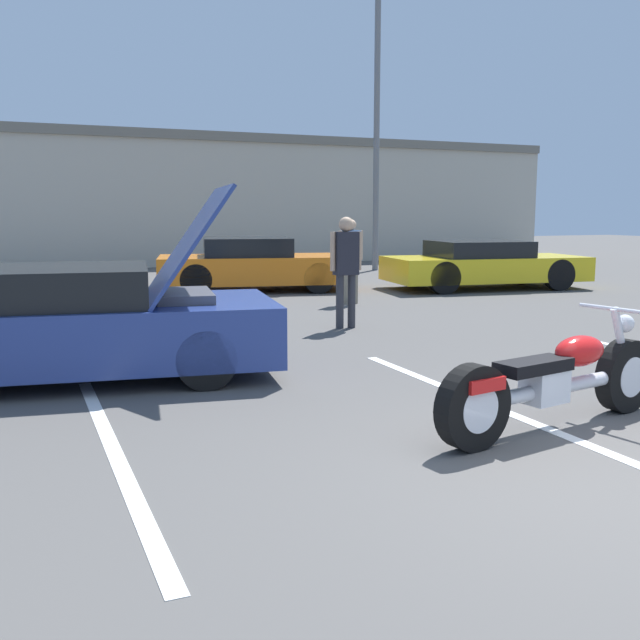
# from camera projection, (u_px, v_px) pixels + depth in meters

# --- Properties ---
(ground_plane) EXTENTS (80.00, 80.00, 0.00)m
(ground_plane) POSITION_uv_depth(u_px,v_px,m) (637.00, 493.00, 4.55)
(ground_plane) COLOR #514F4C
(parking_stripe_foreground) EXTENTS (0.12, 4.57, 0.01)m
(parking_stripe_foreground) POSITION_uv_depth(u_px,v_px,m) (113.00, 449.00, 5.38)
(parking_stripe_foreground) COLOR white
(parking_stripe_foreground) RESTS_ON ground
(parking_stripe_middle) EXTENTS (0.12, 4.57, 0.01)m
(parking_stripe_middle) POSITION_uv_depth(u_px,v_px,m) (483.00, 403.00, 6.69)
(parking_stripe_middle) COLOR white
(parking_stripe_middle) RESTS_ON ground
(far_building) EXTENTS (32.00, 4.20, 4.40)m
(far_building) POSITION_uv_depth(u_px,v_px,m) (123.00, 196.00, 24.34)
(far_building) COLOR #B2AD9E
(far_building) RESTS_ON ground
(light_pole) EXTENTS (1.21, 0.28, 8.70)m
(light_pole) POSITION_uv_depth(u_px,v_px,m) (379.00, 112.00, 21.36)
(light_pole) COLOR slate
(light_pole) RESTS_ON ground
(motorcycle) EXTENTS (2.54, 0.79, 0.96)m
(motorcycle) POSITION_uv_depth(u_px,v_px,m) (555.00, 382.00, 5.84)
(motorcycle) COLOR black
(motorcycle) RESTS_ON ground
(show_car_hood_open) EXTENTS (4.55, 2.56, 2.06)m
(show_car_hood_open) POSITION_uv_depth(u_px,v_px,m) (74.00, 323.00, 7.62)
(show_car_hood_open) COLOR navy
(show_car_hood_open) RESTS_ON ground
(parked_car_right_row) EXTENTS (4.82, 2.55, 1.12)m
(parked_car_right_row) POSITION_uv_depth(u_px,v_px,m) (484.00, 265.00, 16.65)
(parked_car_right_row) COLOR yellow
(parked_car_right_row) RESTS_ON ground
(parked_car_mid_row) EXTENTS (4.63, 2.88, 1.20)m
(parked_car_mid_row) POSITION_uv_depth(u_px,v_px,m) (253.00, 265.00, 16.25)
(parked_car_mid_row) COLOR orange
(parked_car_mid_row) RESTS_ON ground
(spectator_near_motorcycle) EXTENTS (0.52, 0.22, 1.71)m
(spectator_near_motorcycle) POSITION_uv_depth(u_px,v_px,m) (346.00, 262.00, 10.87)
(spectator_near_motorcycle) COLOR #333338
(spectator_near_motorcycle) RESTS_ON ground
(spectator_by_show_car) EXTENTS (0.52, 0.22, 1.64)m
(spectator_by_show_car) POSITION_uv_depth(u_px,v_px,m) (351.00, 254.00, 13.80)
(spectator_by_show_car) COLOR gray
(spectator_by_show_car) RESTS_ON ground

